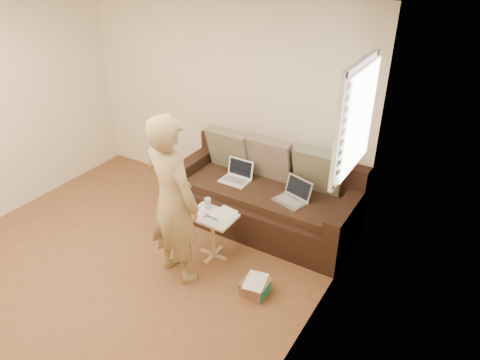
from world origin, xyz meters
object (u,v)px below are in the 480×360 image
at_px(laptop_white, 235,182).
at_px(drinking_glass, 208,203).
at_px(laptop_silver, 290,202).
at_px(person, 172,200).
at_px(sofa, 264,195).
at_px(striped_box, 255,287).
at_px(side_table, 213,236).

height_order(laptop_white, drinking_glass, drinking_glass).
bearing_deg(laptop_silver, person, -107.01).
distance_m(sofa, drinking_glass, 0.80).
distance_m(person, drinking_glass, 0.59).
distance_m(sofa, laptop_silver, 0.43).
distance_m(laptop_silver, striped_box, 1.06).
bearing_deg(laptop_white, laptop_silver, -4.66).
xyz_separation_m(person, striped_box, (0.85, 0.15, -0.82)).
distance_m(side_table, drinking_glass, 0.36).
distance_m(person, side_table, 0.77).
relative_size(sofa, drinking_glass, 18.33).
bearing_deg(side_table, striped_box, -21.43).
xyz_separation_m(sofa, laptop_white, (-0.37, -0.05, 0.10)).
relative_size(side_table, striped_box, 2.11).
bearing_deg(striped_box, drinking_glass, 155.78).
bearing_deg(person, sofa, -93.37).
height_order(sofa, side_table, sofa).
bearing_deg(laptop_silver, sofa, 179.43).
bearing_deg(side_table, sofa, 77.56).
relative_size(side_table, drinking_glass, 4.51).
relative_size(sofa, laptop_silver, 6.26).
bearing_deg(person, laptop_white, -76.36).
height_order(sofa, striped_box, sofa).
distance_m(laptop_white, side_table, 0.82).
bearing_deg(striped_box, person, -170.16).
bearing_deg(striped_box, laptop_white, 130.47).
distance_m(laptop_silver, person, 1.38).
relative_size(person, drinking_glass, 14.97).
xyz_separation_m(laptop_white, drinking_glass, (0.07, -0.67, 0.08)).
height_order(laptop_white, side_table, laptop_white).
bearing_deg(side_table, laptop_silver, 50.13).
bearing_deg(sofa, side_table, -102.44).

